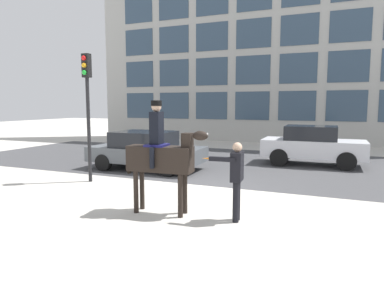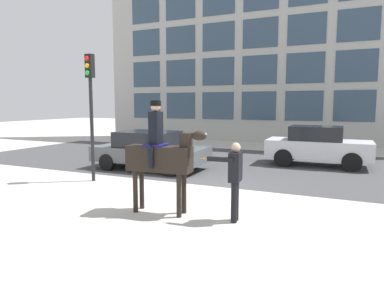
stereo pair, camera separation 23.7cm
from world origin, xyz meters
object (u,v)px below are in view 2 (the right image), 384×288
object	(u,v)px
mounted_horse_lead	(161,155)
street_car_far_lane	(318,145)
traffic_light	(91,97)
street_car_near_lane	(150,150)
pedestrian_bystander	(234,175)

from	to	relation	value
mounted_horse_lead	street_car_far_lane	xyz separation A→B (m)	(2.78, 7.78, -0.49)
traffic_light	street_car_near_lane	bearing A→B (deg)	76.76
street_car_near_lane	street_car_far_lane	size ratio (longest dim) A/B	1.08
mounted_horse_lead	street_car_near_lane	distance (m)	5.43
mounted_horse_lead	traffic_light	world-z (taller)	traffic_light
traffic_light	mounted_horse_lead	bearing A→B (deg)	-28.70
mounted_horse_lead	street_car_near_lane	world-z (taller)	mounted_horse_lead
street_car_far_lane	pedestrian_bystander	bearing A→B (deg)	-98.20
pedestrian_bystander	street_car_far_lane	xyz separation A→B (m)	(1.10, 7.67, -0.16)
mounted_horse_lead	street_car_far_lane	distance (m)	8.28
traffic_light	street_car_far_lane	bearing A→B (deg)	42.36
mounted_horse_lead	street_car_far_lane	bearing A→B (deg)	65.82
mounted_horse_lead	pedestrian_bystander	xyz separation A→B (m)	(1.68, 0.11, -0.33)
street_car_near_lane	traffic_light	xyz separation A→B (m)	(-0.60, -2.53, 1.94)
street_car_near_lane	mounted_horse_lead	bearing A→B (deg)	-56.36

